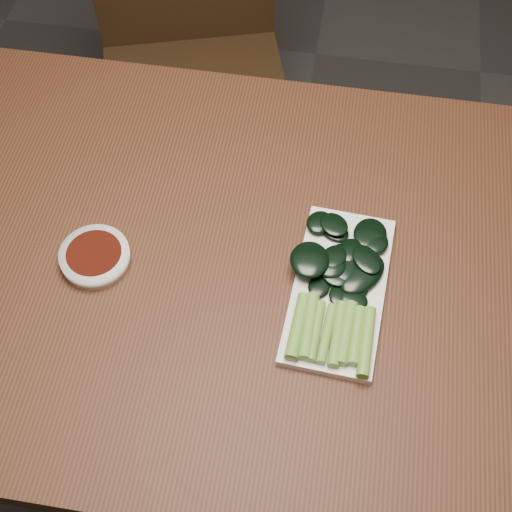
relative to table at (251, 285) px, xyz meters
name	(u,v)px	position (x,y,z in m)	size (l,w,h in m)	color
ground	(253,427)	(0.00, 0.00, -0.68)	(6.00, 6.00, 0.00)	#2F2C2D
table	(251,285)	(0.00, 0.00, 0.00)	(1.40, 0.80, 0.75)	#3F2112
chair_far	(192,57)	(-0.26, 0.72, -0.19)	(0.55, 0.55, 0.89)	black
sauce_bowl	(95,257)	(-0.23, -0.04, 0.08)	(0.11, 0.11, 0.03)	silver
serving_plate	(339,289)	(0.14, -0.03, 0.08)	(0.15, 0.28, 0.01)	silver
gai_lan	(338,284)	(0.13, -0.03, 0.10)	(0.16, 0.28, 0.03)	#669934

